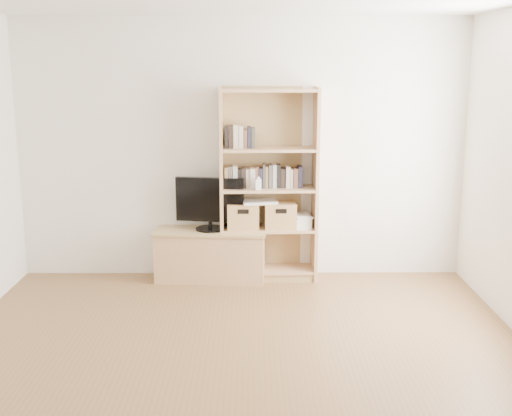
{
  "coord_description": "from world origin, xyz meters",
  "views": [
    {
      "loc": [
        0.11,
        -3.92,
        2.13
      ],
      "look_at": [
        0.14,
        1.9,
        0.83
      ],
      "focal_mm": 45.0,
      "sensor_mm": 36.0,
      "label": 1
    }
  ],
  "objects_px": {
    "television": "(210,204)",
    "baby_monitor": "(258,184)",
    "basket_left": "(243,215)",
    "bookshelf": "(269,185)",
    "basket_right": "(280,215)",
    "laptop": "(259,201)",
    "tv_stand": "(211,256)"
  },
  "relations": [
    {
      "from": "television",
      "to": "basket_right",
      "type": "relative_size",
      "value": 2.19
    },
    {
      "from": "basket_left",
      "to": "basket_right",
      "type": "relative_size",
      "value": 1.0
    },
    {
      "from": "basket_left",
      "to": "baby_monitor",
      "type": "bearing_deg",
      "value": -35.02
    },
    {
      "from": "basket_right",
      "to": "laptop",
      "type": "height_order",
      "value": "laptop"
    },
    {
      "from": "television",
      "to": "baby_monitor",
      "type": "xyz_separation_m",
      "value": [
        0.48,
        -0.08,
        0.21
      ]
    },
    {
      "from": "baby_monitor",
      "to": "basket_right",
      "type": "relative_size",
      "value": 0.34
    },
    {
      "from": "baby_monitor",
      "to": "television",
      "type": "bearing_deg",
      "value": 162.36
    },
    {
      "from": "bookshelf",
      "to": "baby_monitor",
      "type": "bearing_deg",
      "value": -135.0
    },
    {
      "from": "television",
      "to": "basket_left",
      "type": "height_order",
      "value": "television"
    },
    {
      "from": "baby_monitor",
      "to": "laptop",
      "type": "height_order",
      "value": "baby_monitor"
    },
    {
      "from": "basket_right",
      "to": "laptop",
      "type": "relative_size",
      "value": 0.91
    },
    {
      "from": "laptop",
      "to": "tv_stand",
      "type": "bearing_deg",
      "value": 170.88
    },
    {
      "from": "tv_stand",
      "to": "bookshelf",
      "type": "height_order",
      "value": "bookshelf"
    },
    {
      "from": "baby_monitor",
      "to": "basket_left",
      "type": "relative_size",
      "value": 0.34
    },
    {
      "from": "baby_monitor",
      "to": "laptop",
      "type": "xyz_separation_m",
      "value": [
        0.01,
        0.1,
        -0.19
      ]
    },
    {
      "from": "tv_stand",
      "to": "television",
      "type": "distance_m",
      "value": 0.54
    },
    {
      "from": "television",
      "to": "laptop",
      "type": "bearing_deg",
      "value": 10.92
    },
    {
      "from": "baby_monitor",
      "to": "basket_left",
      "type": "bearing_deg",
      "value": 139.53
    },
    {
      "from": "television",
      "to": "baby_monitor",
      "type": "bearing_deg",
      "value": -0.36
    },
    {
      "from": "basket_left",
      "to": "bookshelf",
      "type": "bearing_deg",
      "value": 0.33
    },
    {
      "from": "bookshelf",
      "to": "basket_left",
      "type": "height_order",
      "value": "bookshelf"
    },
    {
      "from": "basket_left",
      "to": "basket_right",
      "type": "distance_m",
      "value": 0.37
    },
    {
      "from": "basket_right",
      "to": "laptop",
      "type": "distance_m",
      "value": 0.26
    },
    {
      "from": "tv_stand",
      "to": "basket_right",
      "type": "bearing_deg",
      "value": 6.8
    },
    {
      "from": "baby_monitor",
      "to": "basket_right",
      "type": "distance_m",
      "value": 0.41
    },
    {
      "from": "television",
      "to": "baby_monitor",
      "type": "distance_m",
      "value": 0.53
    },
    {
      "from": "tv_stand",
      "to": "basket_right",
      "type": "relative_size",
      "value": 3.48
    },
    {
      "from": "bookshelf",
      "to": "television",
      "type": "relative_size",
      "value": 2.82
    },
    {
      "from": "tv_stand",
      "to": "basket_left",
      "type": "bearing_deg",
      "value": 7.38
    },
    {
      "from": "television",
      "to": "basket_left",
      "type": "distance_m",
      "value": 0.35
    },
    {
      "from": "tv_stand",
      "to": "baby_monitor",
      "type": "distance_m",
      "value": 0.89
    },
    {
      "from": "television",
      "to": "laptop",
      "type": "distance_m",
      "value": 0.49
    }
  ]
}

